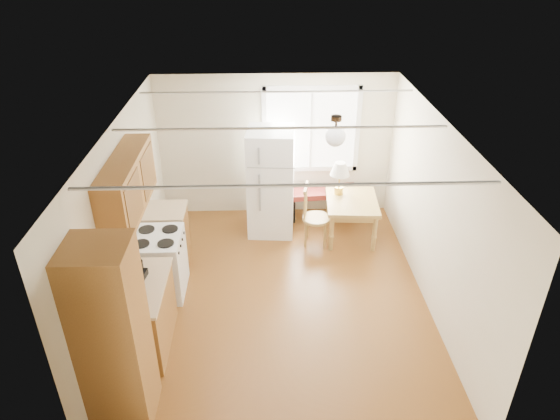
{
  "coord_description": "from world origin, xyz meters",
  "views": [
    {
      "loc": [
        -0.21,
        -5.52,
        4.49
      ],
      "look_at": [
        0.0,
        0.43,
        1.15
      ],
      "focal_mm": 32.0,
      "sensor_mm": 36.0,
      "label": 1
    }
  ],
  "objects_px": {
    "refrigerator": "(271,182)",
    "dining_table": "(351,204)",
    "bench": "(323,193)",
    "chair": "(311,211)"
  },
  "relations": [
    {
      "from": "bench",
      "to": "chair",
      "type": "bearing_deg",
      "value": -114.44
    },
    {
      "from": "dining_table",
      "to": "bench",
      "type": "bearing_deg",
      "value": 128.32
    },
    {
      "from": "chair",
      "to": "dining_table",
      "type": "bearing_deg",
      "value": 28.42
    },
    {
      "from": "refrigerator",
      "to": "chair",
      "type": "relative_size",
      "value": 1.76
    },
    {
      "from": "refrigerator",
      "to": "dining_table",
      "type": "bearing_deg",
      "value": -4.94
    },
    {
      "from": "dining_table",
      "to": "chair",
      "type": "bearing_deg",
      "value": -158.54
    },
    {
      "from": "bench",
      "to": "refrigerator",
      "type": "bearing_deg",
      "value": -162.9
    },
    {
      "from": "refrigerator",
      "to": "dining_table",
      "type": "distance_m",
      "value": 1.37
    },
    {
      "from": "refrigerator",
      "to": "bench",
      "type": "bearing_deg",
      "value": 26.63
    },
    {
      "from": "chair",
      "to": "bench",
      "type": "bearing_deg",
      "value": 81.45
    }
  ]
}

